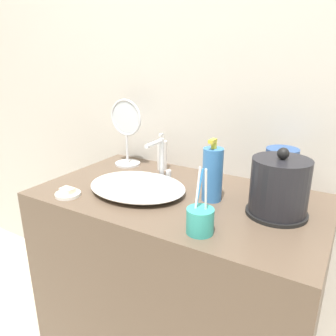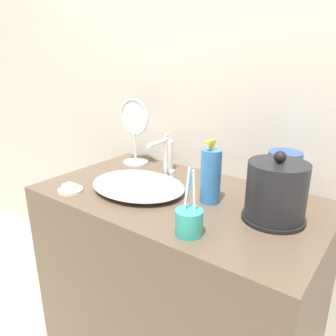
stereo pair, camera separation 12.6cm
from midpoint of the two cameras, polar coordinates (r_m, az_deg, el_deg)
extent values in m
cube|color=beige|center=(1.46, 6.03, 17.76)|extent=(6.00, 0.04, 2.60)
cube|color=brown|center=(1.48, -0.96, -19.35)|extent=(1.10, 0.62, 0.82)
ellipsoid|color=white|center=(1.30, -8.14, -3.20)|extent=(0.40, 0.31, 0.05)
cylinder|color=silver|center=(1.42, -3.67, 1.65)|extent=(0.02, 0.02, 0.18)
cylinder|color=silver|center=(1.35, -5.13, 4.25)|extent=(0.02, 0.12, 0.02)
cylinder|color=silver|center=(1.42, -2.44, -1.21)|extent=(0.02, 0.02, 0.04)
cylinder|color=black|center=(1.16, 15.40, -7.55)|extent=(0.21, 0.21, 0.01)
cylinder|color=black|center=(1.12, 15.80, -3.34)|extent=(0.19, 0.19, 0.20)
sphere|color=black|center=(1.08, 16.35, 2.40)|extent=(0.04, 0.04, 0.04)
cylinder|color=teal|center=(0.99, 1.96, -9.29)|extent=(0.08, 0.08, 0.08)
cylinder|color=#338CE0|center=(0.97, 1.53, -4.98)|extent=(0.02, 0.03, 0.17)
cylinder|color=white|center=(0.95, 2.85, -5.11)|extent=(0.01, 0.03, 0.18)
cylinder|color=white|center=(0.97, 1.37, -4.84)|extent=(0.01, 0.03, 0.17)
cylinder|color=#3370B7|center=(1.19, 4.78, -1.23)|extent=(0.07, 0.07, 0.20)
cylinder|color=gold|center=(1.16, 4.92, 3.94)|extent=(0.02, 0.02, 0.02)
cube|color=gold|center=(1.14, 4.66, 4.67)|extent=(0.02, 0.04, 0.01)
cylinder|color=white|center=(1.53, -3.38, 2.17)|extent=(0.05, 0.05, 0.14)
cylinder|color=white|center=(1.51, -3.44, 5.13)|extent=(0.01, 0.01, 0.02)
cube|color=white|center=(1.49, -3.63, 5.74)|extent=(0.01, 0.03, 0.01)
cylinder|color=white|center=(1.33, -19.66, -4.39)|extent=(0.10, 0.10, 0.01)
cube|color=#EFE5C6|center=(1.33, -19.73, -3.76)|extent=(0.05, 0.04, 0.02)
cylinder|color=silver|center=(1.64, -9.23, 0.74)|extent=(0.12, 0.12, 0.01)
cylinder|color=silver|center=(1.61, -9.37, 3.29)|extent=(0.01, 0.01, 0.14)
torus|color=silver|center=(1.58, -9.66, 8.62)|extent=(0.18, 0.01, 0.18)
cylinder|color=silver|center=(1.58, -9.66, 8.62)|extent=(0.15, 0.00, 0.15)
cylinder|color=silver|center=(1.29, 16.35, -0.97)|extent=(0.12, 0.12, 0.17)
cylinder|color=#2D4C84|center=(1.27, 16.73, 2.91)|extent=(0.12, 0.12, 0.01)
camera|label=1|loc=(0.06, -92.86, -0.98)|focal=35.00mm
camera|label=2|loc=(0.06, 87.14, 0.98)|focal=35.00mm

